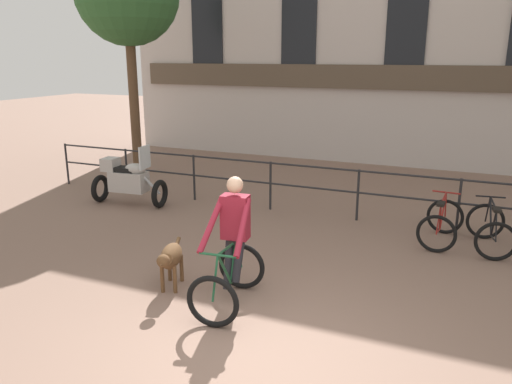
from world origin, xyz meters
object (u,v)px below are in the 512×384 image
cyclist_with_bike (231,249)px  parked_bicycle_mid_left (490,229)px  parked_bicycle_near_lamp (441,223)px  dog (170,258)px  parked_motorcycle (128,180)px

cyclist_with_bike → parked_bicycle_mid_left: cyclist_with_bike is taller
parked_bicycle_near_lamp → parked_bicycle_mid_left: same height
parked_bicycle_mid_left → dog: bearing=31.4°
parked_bicycle_near_lamp → cyclist_with_bike: bearing=59.2°
cyclist_with_bike → parked_bicycle_mid_left: (3.22, 3.44, -0.41)m
dog → parked_bicycle_near_lamp: 4.82m
dog → parked_bicycle_near_lamp: (3.40, 3.41, -0.11)m
parked_motorcycle → parked_bicycle_near_lamp: (6.51, 0.25, -0.20)m
dog → parked_bicycle_mid_left: size_ratio=0.82×
dog → parked_bicycle_near_lamp: parked_bicycle_near_lamp is taller
cyclist_with_bike → parked_bicycle_near_lamp: cyclist_with_bike is taller
dog → parked_bicycle_near_lamp: size_ratio=0.84×
dog → parked_bicycle_near_lamp: bearing=27.5°
parked_motorcycle → cyclist_with_bike: bearing=-133.5°
parked_motorcycle → parked_bicycle_mid_left: 7.32m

